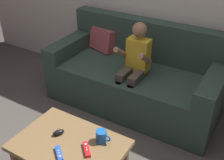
{
  "coord_description": "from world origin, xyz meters",
  "views": [
    {
      "loc": [
        1.19,
        -1.15,
        1.84
      ],
      "look_at": [
        0.15,
        0.59,
        0.62
      ],
      "focal_mm": 44.94,
      "sensor_mm": 36.0,
      "label": 1
    }
  ],
  "objects_px": {
    "coffee_table": "(70,150)",
    "nunchuk_black": "(58,133)",
    "game_remote_blue_far_corner": "(59,154)",
    "game_remote_red_near_edge": "(87,149)",
    "coffee_mug": "(102,136)",
    "person_seated_on_couch": "(134,65)",
    "couch": "(135,77)"
  },
  "relations": [
    {
      "from": "coffee_mug",
      "to": "game_remote_red_near_edge",
      "type": "bearing_deg",
      "value": -106.63
    },
    {
      "from": "game_remote_red_near_edge",
      "to": "nunchuk_black",
      "type": "relative_size",
      "value": 1.24
    },
    {
      "from": "person_seated_on_couch",
      "to": "game_remote_blue_far_corner",
      "type": "xyz_separation_m",
      "value": [
        0.03,
        -1.18,
        -0.14
      ]
    },
    {
      "from": "coffee_table",
      "to": "game_remote_blue_far_corner",
      "type": "height_order",
      "value": "game_remote_blue_far_corner"
    },
    {
      "from": "nunchuk_black",
      "to": "coffee_mug",
      "type": "distance_m",
      "value": 0.33
    },
    {
      "from": "game_remote_red_near_edge",
      "to": "game_remote_blue_far_corner",
      "type": "xyz_separation_m",
      "value": [
        -0.14,
        -0.13,
        0.0
      ]
    },
    {
      "from": "coffee_table",
      "to": "game_remote_red_near_edge",
      "type": "height_order",
      "value": "game_remote_red_near_edge"
    },
    {
      "from": "game_remote_red_near_edge",
      "to": "coffee_mug",
      "type": "relative_size",
      "value": 1.05
    },
    {
      "from": "couch",
      "to": "game_remote_blue_far_corner",
      "type": "height_order",
      "value": "couch"
    },
    {
      "from": "nunchuk_black",
      "to": "coffee_mug",
      "type": "relative_size",
      "value": 0.85
    },
    {
      "from": "person_seated_on_couch",
      "to": "game_remote_red_near_edge",
      "type": "height_order",
      "value": "person_seated_on_couch"
    },
    {
      "from": "person_seated_on_couch",
      "to": "coffee_mug",
      "type": "height_order",
      "value": "person_seated_on_couch"
    },
    {
      "from": "coffee_table",
      "to": "nunchuk_black",
      "type": "height_order",
      "value": "nunchuk_black"
    },
    {
      "from": "coffee_table",
      "to": "nunchuk_black",
      "type": "xyz_separation_m",
      "value": [
        -0.12,
        0.03,
        0.09
      ]
    },
    {
      "from": "couch",
      "to": "nunchuk_black",
      "type": "height_order",
      "value": "couch"
    },
    {
      "from": "person_seated_on_couch",
      "to": "coffee_table",
      "type": "bearing_deg",
      "value": -88.86
    },
    {
      "from": "game_remote_red_near_edge",
      "to": "nunchuk_black",
      "type": "distance_m",
      "value": 0.28
    },
    {
      "from": "game_remote_blue_far_corner",
      "to": "nunchuk_black",
      "type": "bearing_deg",
      "value": 131.17
    },
    {
      "from": "person_seated_on_couch",
      "to": "nunchuk_black",
      "type": "bearing_deg",
      "value": -95.76
    },
    {
      "from": "coffee_table",
      "to": "game_remote_red_near_edge",
      "type": "distance_m",
      "value": 0.17
    },
    {
      "from": "person_seated_on_couch",
      "to": "couch",
      "type": "bearing_deg",
      "value": 110.62
    },
    {
      "from": "nunchuk_black",
      "to": "coffee_mug",
      "type": "xyz_separation_m",
      "value": [
        0.32,
        0.11,
        0.03
      ]
    },
    {
      "from": "coffee_table",
      "to": "coffee_mug",
      "type": "xyz_separation_m",
      "value": [
        0.19,
        0.14,
        0.12
      ]
    },
    {
      "from": "couch",
      "to": "game_remote_red_near_edge",
      "type": "distance_m",
      "value": 1.26
    },
    {
      "from": "person_seated_on_couch",
      "to": "game_remote_red_near_edge",
      "type": "distance_m",
      "value": 1.07
    },
    {
      "from": "couch",
      "to": "coffee_mug",
      "type": "relative_size",
      "value": 15.22
    },
    {
      "from": "game_remote_red_near_edge",
      "to": "person_seated_on_couch",
      "type": "bearing_deg",
      "value": 99.36
    },
    {
      "from": "couch",
      "to": "person_seated_on_couch",
      "type": "height_order",
      "value": "person_seated_on_couch"
    },
    {
      "from": "game_remote_blue_far_corner",
      "to": "person_seated_on_couch",
      "type": "bearing_deg",
      "value": 91.66
    },
    {
      "from": "person_seated_on_couch",
      "to": "coffee_mug",
      "type": "bearing_deg",
      "value": -76.92
    },
    {
      "from": "nunchuk_black",
      "to": "game_remote_blue_far_corner",
      "type": "xyz_separation_m",
      "value": [
        0.14,
        -0.16,
        -0.01
      ]
    },
    {
      "from": "coffee_table",
      "to": "nunchuk_black",
      "type": "bearing_deg",
      "value": 164.85
    }
  ]
}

